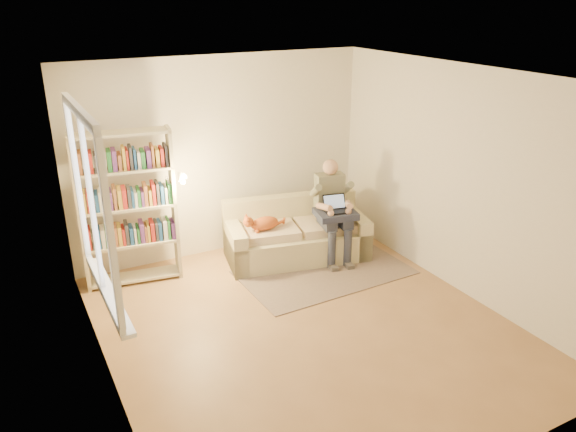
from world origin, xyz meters
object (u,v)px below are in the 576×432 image
bookshelf (127,201)px  sofa (296,237)px  person (332,205)px  cat (265,223)px  laptop (332,207)px

bookshelf → sofa: bearing=-0.9°
person → bookshelf: 2.55m
cat → bookshelf: bearing=179.4°
sofa → bookshelf: bookshelf is taller
sofa → laptop: (0.35, -0.34, 0.48)m
person → bookshelf: bearing=179.0°
bookshelf → laptop: bearing=-7.2°
person → bookshelf: bookshelf is taller
bookshelf → person: bearing=-4.6°
person → laptop: person is taller
sofa → cat: (-0.45, -0.02, 0.30)m
person → cat: person is taller
sofa → laptop: 0.68m
sofa → bookshelf: 2.22m
laptop → sofa: bearing=147.9°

